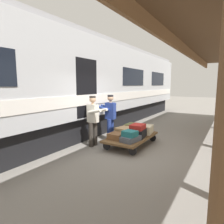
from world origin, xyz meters
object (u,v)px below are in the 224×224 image
suitcase_black_hardshell (138,133)px  train_car (57,85)px  suitcase_tan_vintage (125,131)px  suitcase_brown_leather (116,136)px  porter_in_overalls (110,116)px  suitcase_slate_roller (131,139)px  suitcase_olive_duffel (132,128)px  suitcase_cream_canvas (145,129)px  luggage_cart (131,137)px  suitcase_red_plastic (138,127)px  suitcase_teal_softside (130,134)px  porter_by_door (93,119)px

suitcase_black_hardshell → train_car: bearing=10.1°
train_car → suitcase_tan_vintage: size_ratio=34.82×
suitcase_brown_leather → suitcase_black_hardshell: bearing=-131.2°
suitcase_tan_vintage → porter_in_overalls: (0.69, -0.13, 0.46)m
train_car → suitcase_black_hardshell: 3.63m
suitcase_slate_roller → suitcase_olive_duffel: 1.29m
train_car → suitcase_cream_canvas: 3.76m
luggage_cart → suitcase_cream_canvas: 0.67m
suitcase_cream_canvas → suitcase_red_plastic: 0.64m
suitcase_red_plastic → porter_in_overalls: porter_in_overalls is taller
train_car → suitcase_tan_vintage: 3.18m
train_car → suitcase_teal_softside: size_ratio=53.27×
suitcase_brown_leather → suitcase_tan_vintage: bearing=-90.0°
luggage_cart → suitcase_olive_duffel: suitcase_olive_duffel is taller
luggage_cart → suitcase_cream_canvas: suitcase_cream_canvas is taller
suitcase_slate_roller → suitcase_tan_vintage: bearing=-48.8°
luggage_cart → suitcase_teal_softside: bearing=111.6°
train_car → suitcase_brown_leather: 3.15m
porter_in_overalls → luggage_cart: bearing=172.4°
suitcase_cream_canvas → porter_by_door: (1.33, 1.33, 0.45)m
suitcase_olive_duffel → suitcase_red_plastic: 0.81m
luggage_cart → suitcase_red_plastic: 0.46m
suitcase_tan_vintage → suitcase_cream_canvas: 0.78m
suitcase_olive_duffel → suitcase_red_plastic: (-0.49, 0.61, 0.20)m
suitcase_olive_duffel → porter_by_door: 1.62m
suitcase_black_hardshell → suitcase_teal_softside: 0.63m
suitcase_olive_duffel → suitcase_slate_roller: bearing=113.7°
suitcase_olive_duffel → suitcase_teal_softside: 1.31m
luggage_cart → suitcase_cream_canvas: bearing=-113.7°
suitcase_olive_duffel → porter_by_door: (0.81, 1.33, 0.45)m
train_car → suitcase_tan_vintage: train_car is taller
suitcase_brown_leather → suitcase_black_hardshell: 0.79m
train_car → suitcase_slate_roller: bearing=179.6°
luggage_cart → suitcase_black_hardshell: 0.31m
suitcase_teal_softside → porter_by_door: porter_by_door is taller
suitcase_slate_roller → suitcase_cream_canvas: size_ratio=1.00×
luggage_cart → porter_in_overalls: 1.16m
suitcase_teal_softside → suitcase_red_plastic: suitcase_red_plastic is taller
train_car → suitcase_cream_canvas: bearing=-160.1°
suitcase_cream_canvas → suitcase_slate_roller: bearing=90.0°
suitcase_brown_leather → luggage_cart: bearing=-113.7°
luggage_cart → porter_in_overalls: porter_in_overalls is taller
porter_in_overalls → suitcase_brown_leather: bearing=134.0°
suitcase_slate_roller → suitcase_black_hardshell: size_ratio=1.03×
porter_by_door → suitcase_olive_duffel: bearing=-121.3°
porter_in_overalls → train_car: bearing=19.2°
luggage_cart → suitcase_red_plastic: size_ratio=4.15×
suitcase_slate_roller → suitcase_teal_softside: size_ratio=1.55×
suitcase_slate_roller → porter_in_overalls: (1.21, -0.72, 0.52)m
suitcase_slate_roller → porter_by_door: bearing=6.4°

